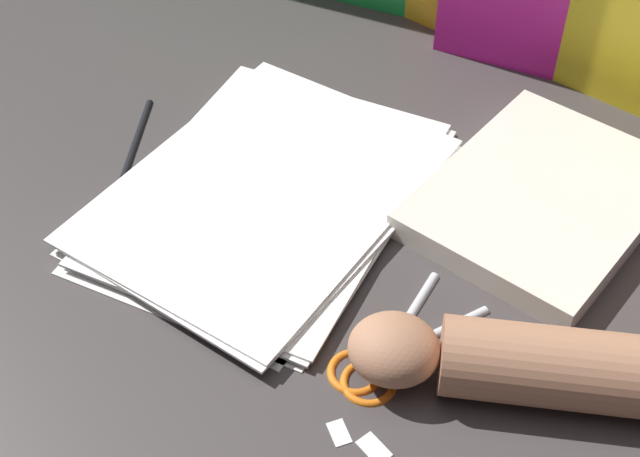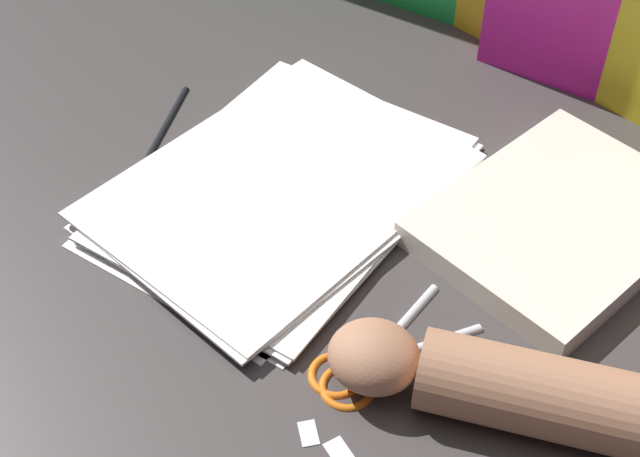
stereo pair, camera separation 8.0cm
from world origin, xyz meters
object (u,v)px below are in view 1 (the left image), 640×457
Objects in this scene: paper_stack at (268,193)px; hand_forearm at (543,366)px; book_closed at (543,198)px; scissors at (384,356)px.

hand_forearm is at bearing -13.85° from paper_stack.
book_closed reaches higher than paper_stack.
book_closed is 1.70× the size of scissors.
paper_stack is at bearing 149.37° from scissors.
scissors is at bearing -163.34° from hand_forearm.
book_closed is (0.25, 0.13, 0.00)m from paper_stack.
paper_stack is 0.33m from hand_forearm.
book_closed is at bearing 28.27° from paper_stack.
scissors is (-0.05, -0.25, -0.01)m from book_closed.
paper_stack is 0.28m from book_closed.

